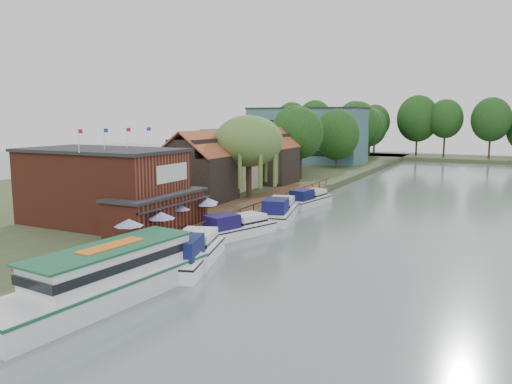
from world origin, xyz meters
The scene contains 27 objects.
ground centered at (0.00, 0.00, 0.00)m, with size 260.00×260.00×0.00m, color slate.
land_bank centered at (-30.00, 35.00, 0.50)m, with size 50.00×140.00×1.00m, color #384728.
quay_deck centered at (-8.00, 10.00, 1.05)m, with size 6.00×50.00×0.10m, color #47301E.
quay_rail centered at (-5.30, 10.50, 1.50)m, with size 0.20×49.00×1.00m, color black, non-canonical shape.
pub centered at (-14.00, -1.00, 4.65)m, with size 20.00×11.00×7.30m, color maroon, non-canonical shape.
hotel_block centered at (-22.00, 70.00, 7.15)m, with size 25.40×12.40×12.30m, color #38666B, non-canonical shape.
cottage_a centered at (-15.00, 14.00, 5.25)m, with size 8.60×7.60×8.50m, color black, non-canonical shape.
cottage_b centered at (-18.00, 24.00, 5.25)m, with size 9.60×8.60×8.50m, color beige, non-canonical shape.
cottage_c centered at (-14.00, 33.00, 5.25)m, with size 7.60×7.60×8.50m, color black, non-canonical shape.
willow centered at (-10.50, 19.00, 6.21)m, with size 8.60×8.60×10.43m, color #476B2D, non-canonical shape.
umbrella_0 centered at (-7.16, -7.50, 2.29)m, with size 2.25×2.25×2.38m, color #1A4694, non-canonical shape.
umbrella_1 centered at (-6.65, -4.13, 2.29)m, with size 2.29×2.29×2.38m, color navy, non-canonical shape.
umbrella_2 centered at (-7.60, -0.21, 2.29)m, with size 1.96×1.96×2.38m, color #1D1C9A, non-canonical shape.
umbrella_3 centered at (-6.68, 2.94, 2.29)m, with size 1.99×1.99×2.38m, color navy, non-canonical shape.
umbrella_4 centered at (-7.42, 4.04, 2.29)m, with size 2.38×2.38×2.38m, color navy, non-canonical shape.
cruiser_0 centered at (-2.62, -5.86, 1.34)m, with size 3.52×10.88×2.68m, color white, non-canonical shape.
cruiser_1 centered at (-3.98, 3.83, 1.15)m, with size 3.08×9.55×2.30m, color white, non-canonical shape.
cruiser_2 centered at (-3.52, 12.66, 1.31)m, with size 3.45×10.67×2.62m, color silver, non-canonical shape.
cruiser_3 centered at (-3.67, 22.36, 1.13)m, with size 3.04×9.41×2.26m, color silver, non-canonical shape.
tour_boat centered at (-3.19, -14.56, 1.70)m, with size 4.38×15.59×3.41m, color silver, non-canonical shape.
swan centered at (-1.57, -9.94, 0.22)m, with size 0.44×0.44×0.44m, color white.
bank_tree_0 centered at (-11.86, 40.24, 6.89)m, with size 7.34×7.34×11.79m, color #143811, non-canonical shape.
bank_tree_1 centered at (-16.51, 48.83, 7.13)m, with size 8.46×8.46×12.26m, color #143811, non-canonical shape.
bank_tree_2 centered at (-11.82, 59.67, 6.90)m, with size 8.81×8.81×11.80m, color #143811, non-canonical shape.
bank_tree_3 centered at (-12.70, 78.57, 7.90)m, with size 8.99×8.99×13.79m, color #143811, non-canonical shape.
bank_tree_4 centered at (-12.54, 84.93, 7.37)m, with size 8.73×8.73×12.74m, color #143811, non-canonical shape.
bank_tree_5 centered at (-13.65, 93.87, 7.30)m, with size 8.73×8.73×12.59m, color #143811, non-canonical shape.
Camera 1 is at (18.24, -36.57, 11.21)m, focal length 35.00 mm.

